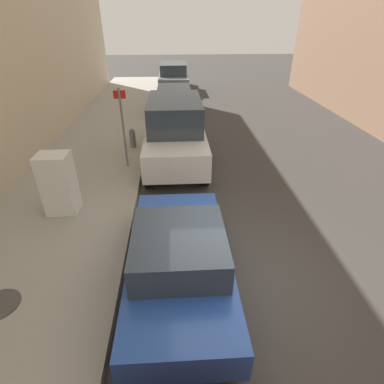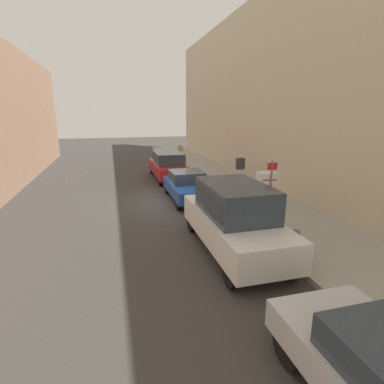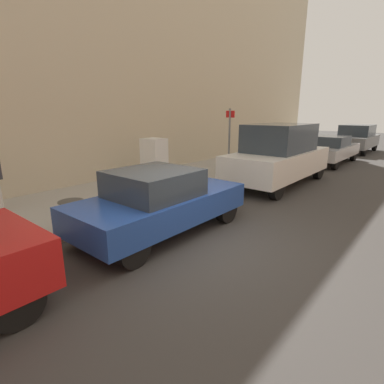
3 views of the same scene
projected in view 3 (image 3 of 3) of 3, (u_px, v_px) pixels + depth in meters
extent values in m
plane|color=#383533|center=(201.00, 243.00, 6.07)|extent=(80.00, 80.00, 0.00)
cube|color=#9E998E|center=(90.00, 202.00, 8.56)|extent=(3.69, 44.00, 0.18)
cube|color=beige|center=(25.00, 16.00, 8.86)|extent=(1.65, 39.60, 10.63)
cube|color=white|center=(154.00, 162.00, 10.10)|extent=(0.75, 0.61, 1.55)
cube|color=black|center=(161.00, 161.00, 10.32)|extent=(0.01, 0.01, 1.48)
cube|color=yellow|center=(159.00, 156.00, 10.34)|extent=(0.16, 0.01, 0.22)
cube|color=red|center=(161.00, 146.00, 10.20)|extent=(0.67, 0.01, 0.05)
cube|color=red|center=(161.00, 169.00, 10.41)|extent=(0.67, 0.01, 0.05)
cylinder|color=#47443F|center=(71.00, 201.00, 8.29)|extent=(0.70, 0.70, 0.02)
cylinder|color=slate|center=(229.00, 144.00, 11.10)|extent=(0.07, 0.07, 2.52)
cube|color=red|center=(230.00, 114.00, 10.84)|extent=(0.36, 0.02, 0.24)
cylinder|color=slate|center=(250.00, 163.00, 12.57)|extent=(0.22, 0.22, 0.61)
sphere|color=slate|center=(251.00, 156.00, 12.49)|extent=(0.20, 0.20, 0.20)
cylinder|color=black|center=(16.00, 303.00, 3.65)|extent=(0.22, 0.66, 0.66)
cube|color=#23479E|center=(161.00, 206.00, 6.52)|extent=(1.78, 3.98, 0.55)
cube|color=#2D3842|center=(154.00, 183.00, 6.23)|extent=(1.57, 1.67, 0.55)
cylinder|color=black|center=(180.00, 198.00, 8.12)|extent=(0.22, 0.64, 0.64)
cylinder|color=black|center=(226.00, 209.00, 7.17)|extent=(0.22, 0.64, 0.64)
cylinder|color=black|center=(84.00, 228.00, 6.02)|extent=(0.22, 0.64, 0.64)
cylinder|color=black|center=(133.00, 250.00, 5.07)|extent=(0.22, 0.64, 0.64)
cube|color=silver|center=(278.00, 163.00, 10.83)|extent=(1.97, 5.03, 0.85)
cube|color=#2D3842|center=(280.00, 138.00, 10.60)|extent=(1.73, 2.77, 0.95)
cylinder|color=black|center=(278.00, 165.00, 12.87)|extent=(0.22, 0.73, 0.73)
cylinder|color=black|center=(318.00, 170.00, 11.81)|extent=(0.22, 0.73, 0.73)
cylinder|color=black|center=(229.00, 180.00, 10.07)|extent=(0.22, 0.73, 0.73)
cylinder|color=black|center=(277.00, 188.00, 9.01)|extent=(0.22, 0.73, 0.73)
cube|color=silver|center=(329.00, 151.00, 15.37)|extent=(1.88, 4.65, 0.55)
cube|color=#2D3842|center=(329.00, 141.00, 15.07)|extent=(1.65, 1.95, 0.50)
cylinder|color=black|center=(323.00, 152.00, 17.22)|extent=(0.22, 0.72, 0.72)
cylinder|color=black|center=(354.00, 154.00, 16.21)|extent=(0.22, 0.72, 0.72)
cylinder|color=black|center=(300.00, 158.00, 14.68)|extent=(0.22, 0.72, 0.72)
cylinder|color=black|center=(335.00, 162.00, 13.67)|extent=(0.22, 0.72, 0.72)
cube|color=slate|center=(356.00, 141.00, 19.60)|extent=(1.96, 4.56, 0.70)
cube|color=#2D3842|center=(357.00, 130.00, 19.42)|extent=(1.72, 2.51, 0.70)
cylinder|color=black|center=(348.00, 144.00, 21.45)|extent=(0.22, 0.73, 0.73)
cylinder|color=black|center=(375.00, 145.00, 20.40)|extent=(0.22, 0.73, 0.73)
cylinder|color=black|center=(334.00, 148.00, 18.99)|extent=(0.22, 0.73, 0.73)
cylinder|color=black|center=(364.00, 150.00, 17.94)|extent=(0.22, 0.73, 0.73)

